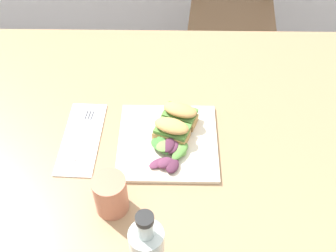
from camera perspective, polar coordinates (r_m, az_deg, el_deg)
dining_table at (r=1.13m, az=3.83°, el=-7.16°), size 1.30×1.04×0.74m
chair_wooden_far at (r=2.09m, az=8.72°, el=15.25°), size 0.44×0.44×0.87m
plate_lunch at (r=1.06m, az=-0.03°, el=-2.14°), size 0.25×0.25×0.01m
sandwich_half_front at (r=1.04m, az=0.50°, el=-0.52°), size 0.10×0.08×0.06m
sandwich_half_back at (r=1.08m, az=1.53°, el=1.66°), size 0.10×0.08×0.06m
salad_mixed_greens at (r=1.02m, az=0.19°, el=-3.41°), size 0.11×0.12×0.03m
napkin_folded at (r=1.10m, az=-11.65°, el=-1.62°), size 0.10×0.25×0.00m
fork_on_napkin at (r=1.10m, az=-11.43°, el=-0.82°), size 0.04×0.19×0.00m
cup_extra_side at (r=0.92m, az=-7.81°, el=-9.21°), size 0.07×0.07×0.10m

